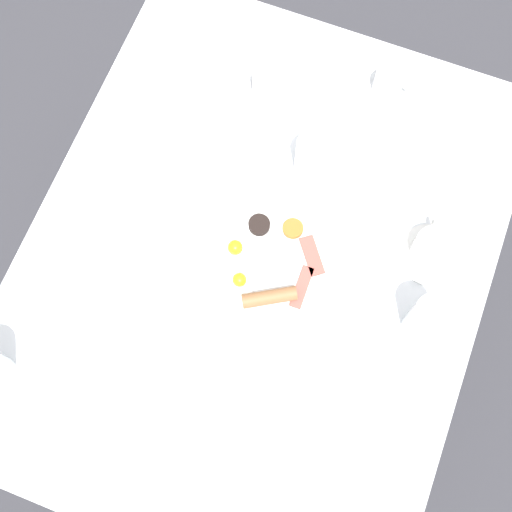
{
  "coord_description": "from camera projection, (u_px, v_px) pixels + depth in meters",
  "views": [
    {
      "loc": [
        0.16,
        -0.42,
        2.21
      ],
      "look_at": [
        0.0,
        0.0,
        0.8
      ],
      "focal_mm": 50.0,
      "sensor_mm": 36.0,
      "label": 1
    }
  ],
  "objects": [
    {
      "name": "water_glass_tall",
      "position": [
        426.0,
        319.0,
        1.39
      ],
      "size": [
        0.07,
        0.07,
        0.15
      ],
      "color": "white",
      "rests_on": "table"
    },
    {
      "name": "fork_spare",
      "position": [
        96.0,
        446.0,
        1.38
      ],
      "size": [
        0.14,
        0.13,
        0.0
      ],
      "rotation": [
        0.0,
        0.0,
        3.97
      ],
      "color": "silver",
      "rests_on": "table"
    },
    {
      "name": "breakfast_plate",
      "position": [
        271.0,
        263.0,
        1.49
      ],
      "size": [
        0.32,
        0.32,
        0.04
      ],
      "color": "white",
      "rests_on": "table"
    },
    {
      "name": "knife_by_plate",
      "position": [
        346.0,
        432.0,
        1.39
      ],
      "size": [
        0.2,
        0.11,
        0.0
      ],
      "rotation": [
        0.0,
        0.0,
        2.03
      ],
      "color": "silver",
      "rests_on": "table"
    },
    {
      "name": "creamer_jug",
      "position": [
        388.0,
        84.0,
        1.6
      ],
      "size": [
        0.09,
        0.06,
        0.06
      ],
      "color": "white",
      "rests_on": "table"
    },
    {
      "name": "teacup_with_saucer_left",
      "position": [
        215.0,
        155.0,
        1.54
      ],
      "size": [
        0.14,
        0.14,
        0.07
      ],
      "color": "white",
      "rests_on": "table"
    },
    {
      "name": "teacup_with_saucer_right",
      "position": [
        433.0,
        251.0,
        1.47
      ],
      "size": [
        0.14,
        0.14,
        0.07
      ],
      "color": "white",
      "rests_on": "table"
    },
    {
      "name": "ground_plane",
      "position": [
        256.0,
        333.0,
        2.24
      ],
      "size": [
        8.0,
        8.0,
        0.0
      ],
      "primitive_type": "plane",
      "color": "#333338"
    },
    {
      "name": "fork_by_plate",
      "position": [
        76.0,
        279.0,
        1.49
      ],
      "size": [
        0.17,
        0.1,
        0.0
      ],
      "rotation": [
        0.0,
        0.0,
        2.05
      ],
      "color": "silver",
      "rests_on": "table"
    },
    {
      "name": "teapot_near",
      "position": [
        279.0,
        84.0,
        1.58
      ],
      "size": [
        0.12,
        0.2,
        0.11
      ],
      "rotation": [
        0.0,
        0.0,
        4.89
      ],
      "color": "white",
      "rests_on": "table"
    },
    {
      "name": "spoon_for_tea",
      "position": [
        219.0,
        489.0,
        1.36
      ],
      "size": [
        0.14,
        0.02,
        0.0
      ],
      "rotation": [
        0.0,
        0.0,
        4.65
      ],
      "color": "silver",
      "rests_on": "table"
    },
    {
      "name": "table",
      "position": [
        256.0,
        269.0,
        1.57
      ],
      "size": [
        0.96,
        1.21,
        0.78
      ],
      "color": "silver",
      "rests_on": "ground_plane"
    },
    {
      "name": "wine_glass_spare",
      "position": [
        311.0,
        157.0,
        1.51
      ],
      "size": [
        0.07,
        0.07,
        0.12
      ],
      "color": "white",
      "rests_on": "table"
    }
  ]
}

